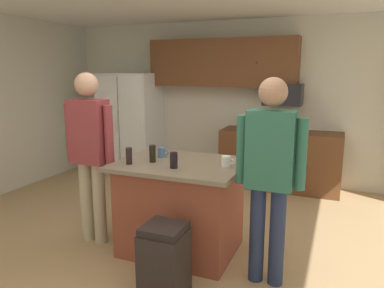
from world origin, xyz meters
TOP-DOWN VIEW (x-y plane):
  - floor at (0.00, 0.00)m, footprint 7.04×7.04m
  - back_wall at (0.00, 2.80)m, footprint 6.40×0.10m
  - cabinet_run_upper at (-0.40, 2.60)m, footprint 2.40×0.38m
  - cabinet_run_lower at (0.60, 2.48)m, footprint 1.80×0.63m
  - refrigerator at (-2.00, 2.38)m, footprint 0.95×0.76m
  - microwave_over_range at (0.60, 2.50)m, footprint 0.56×0.40m
  - kitchen_island at (-0.00, 0.06)m, footprint 1.22×0.97m
  - person_guest_right at (-0.94, -0.12)m, footprint 0.57×0.24m
  - person_elder_center at (0.92, -0.20)m, footprint 0.57×0.23m
  - mug_blue_stoneware at (0.46, 0.06)m, footprint 0.13×0.09m
  - glass_dark_ale at (-0.26, -0.04)m, footprint 0.06×0.06m
  - tumbler_amber at (0.03, -0.16)m, footprint 0.07×0.07m
  - mug_ceramic_white at (-0.26, 0.17)m, footprint 0.12×0.08m
  - glass_stout_tall at (-0.43, -0.19)m, footprint 0.06×0.06m
  - trash_bin at (0.19, -0.70)m, footprint 0.34×0.34m

SIDE VIEW (x-z plane):
  - floor at x=0.00m, z-range 0.00..0.00m
  - trash_bin at x=0.19m, z-range 0.00..0.61m
  - cabinet_run_lower at x=0.60m, z-range 0.00..0.90m
  - kitchen_island at x=0.00m, z-range 0.01..0.93m
  - refrigerator at x=-2.00m, z-range 0.00..1.76m
  - mug_blue_stoneware at x=0.46m, z-range 0.92..1.03m
  - mug_ceramic_white at x=-0.26m, z-range 0.92..1.03m
  - tumbler_amber at x=0.03m, z-range 0.92..1.07m
  - glass_stout_tall at x=-0.43m, z-range 0.92..1.09m
  - glass_dark_ale at x=-0.26m, z-range 0.92..1.09m
  - person_elder_center at x=0.92m, z-range 0.14..1.90m
  - person_guest_right at x=-0.94m, z-range 0.15..1.94m
  - back_wall at x=0.00m, z-range 0.00..2.60m
  - microwave_over_range at x=0.60m, z-range 1.29..1.61m
  - cabinet_run_upper at x=-0.40m, z-range 1.55..2.30m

